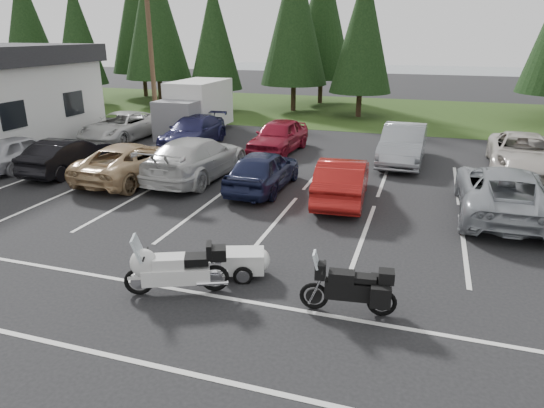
{
  "coord_description": "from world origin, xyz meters",
  "views": [
    {
      "loc": [
        4.62,
        -12.03,
        5.48
      ],
      "look_at": [
        0.9,
        -0.5,
        1.18
      ],
      "focal_mm": 32.0,
      "sensor_mm": 36.0,
      "label": 1
    }
  ],
  "objects": [
    {
      "name": "conifer_3",
      "position": [
        -10.5,
        21.4,
        5.27
      ],
      "size": [
        3.87,
        3.87,
        9.02
      ],
      "color": "#332316",
      "rests_on": "ground"
    },
    {
      "name": "car_near_1",
      "position": [
        -9.34,
        3.86,
        0.71
      ],
      "size": [
        1.53,
        4.33,
        1.42
      ],
      "primitive_type": "imported",
      "rotation": [
        0.0,
        0.0,
        3.15
      ],
      "color": "black",
      "rests_on": "ground"
    },
    {
      "name": "car_far_4",
      "position": [
        8.47,
        9.82,
        0.76
      ],
      "size": [
        2.82,
        5.58,
        1.51
      ],
      "primitive_type": "imported",
      "rotation": [
        0.0,
        0.0,
        -0.06
      ],
      "color": "beige",
      "rests_on": "ground"
    },
    {
      "name": "lake_water",
      "position": [
        4.0,
        55.0,
        0.0
      ],
      "size": [
        70.0,
        50.0,
        0.02
      ],
      "primitive_type": "cube",
      "color": "slate",
      "rests_on": "ground"
    },
    {
      "name": "car_far_1",
      "position": [
        -6.63,
        9.85,
        0.74
      ],
      "size": [
        2.29,
        5.21,
        1.49
      ],
      "primitive_type": "imported",
      "rotation": [
        0.0,
        0.0,
        0.04
      ],
      "color": "#1C1C46",
      "rests_on": "ground"
    },
    {
      "name": "car_far_3",
      "position": [
        3.68,
        9.67,
        0.84
      ],
      "size": [
        1.91,
        5.12,
        1.67
      ],
      "primitive_type": "imported",
      "rotation": [
        0.0,
        0.0,
        -0.03
      ],
      "color": "gray",
      "rests_on": "ground"
    },
    {
      "name": "car_near_5",
      "position": [
        2.04,
        3.78,
        0.74
      ],
      "size": [
        1.9,
        4.62,
        1.49
      ],
      "primitive_type": "imported",
      "rotation": [
        0.0,
        0.0,
        3.22
      ],
      "color": "maroon",
      "rests_on": "ground"
    },
    {
      "name": "adventure_motorcycle",
      "position": [
        3.42,
        -3.25,
        0.67
      ],
      "size": [
        2.27,
        1.02,
        1.33
      ],
      "primitive_type": null,
      "rotation": [
        0.0,
        0.0,
        0.12
      ],
      "color": "black",
      "rests_on": "ground"
    },
    {
      "name": "car_near_2",
      "position": [
        -6.26,
        3.83,
        0.72
      ],
      "size": [
        2.58,
        5.29,
        1.45
      ],
      "primitive_type": "imported",
      "rotation": [
        0.0,
        0.0,
        3.11
      ],
      "color": "tan",
      "rests_on": "ground"
    },
    {
      "name": "conifer_5",
      "position": [
        0.0,
        21.6,
        5.63
      ],
      "size": [
        4.14,
        4.14,
        9.63
      ],
      "color": "#332316",
      "rests_on": "ground"
    },
    {
      "name": "stall_markings",
      "position": [
        0.0,
        2.0,
        0.0
      ],
      "size": [
        32.0,
        16.0,
        0.01
      ],
      "primitive_type": "cube",
      "color": "silver",
      "rests_on": "ground"
    },
    {
      "name": "car_near_4",
      "position": [
        -0.93,
        4.11,
        0.75
      ],
      "size": [
        1.84,
        4.41,
        1.49
      ],
      "primitive_type": "imported",
      "rotation": [
        0.0,
        0.0,
        3.12
      ],
      "color": "#161B38",
      "rests_on": "ground"
    },
    {
      "name": "cargo_trailer",
      "position": [
        0.81,
        -2.43,
        0.33
      ],
      "size": [
        1.6,
        1.22,
        0.66
      ],
      "primitive_type": null,
      "rotation": [
        0.0,
        0.0,
        0.33
      ],
      "color": "silver",
      "rests_on": "ground"
    },
    {
      "name": "utility_pole",
      "position": [
        -10.0,
        12.0,
        4.7
      ],
      "size": [
        1.6,
        0.26,
        9.0
      ],
      "color": "#473321",
      "rests_on": "ground"
    },
    {
      "name": "car_far_0",
      "position": [
        -10.95,
        9.97,
        0.73
      ],
      "size": [
        2.51,
        5.32,
        1.47
      ],
      "primitive_type": "imported",
      "rotation": [
        0.0,
        0.0,
        -0.01
      ],
      "color": "silver",
      "rests_on": "ground"
    },
    {
      "name": "ground",
      "position": [
        0.0,
        0.0,
        0.0
      ],
      "size": [
        120.0,
        120.0,
        0.0
      ],
      "primitive_type": "plane",
      "color": "black",
      "rests_on": "ground"
    },
    {
      "name": "car_near_0",
      "position": [
        -11.7,
        3.81,
        0.72
      ],
      "size": [
        2.01,
        4.32,
        1.43
      ],
      "primitive_type": "imported",
      "rotation": [
        0.0,
        0.0,
        3.06
      ],
      "color": "silver",
      "rests_on": "ground"
    },
    {
      "name": "touring_motorcycle",
      "position": [
        -0.3,
        -3.61,
        0.7
      ],
      "size": [
        2.64,
        1.73,
        1.41
      ],
      "primitive_type": null,
      "rotation": [
        0.0,
        0.0,
        0.41
      ],
      "color": "silver",
      "rests_on": "ground"
    },
    {
      "name": "box_truck",
      "position": [
        -8.0,
        12.5,
        1.45
      ],
      "size": [
        2.4,
        5.6,
        2.9
      ],
      "primitive_type": null,
      "color": "silver",
      "rests_on": "ground"
    },
    {
      "name": "conifer_4",
      "position": [
        -5.0,
        22.9,
        6.53
      ],
      "size": [
        4.8,
        4.8,
        11.17
      ],
      "color": "#332316",
      "rests_on": "ground"
    },
    {
      "name": "conifer_2",
      "position": [
        -16.0,
        22.8,
        6.95
      ],
      "size": [
        5.1,
        5.1,
        11.89
      ],
      "color": "#332316",
      "rests_on": "ground"
    },
    {
      "name": "car_near_6",
      "position": [
        7.08,
        3.9,
        0.79
      ],
      "size": [
        2.63,
        5.68,
        1.58
      ],
      "primitive_type": "imported",
      "rotation": [
        0.0,
        0.0,
        3.14
      ],
      "color": "gray",
      "rests_on": "ground"
    },
    {
      "name": "conifer_back_a",
      "position": [
        -20.0,
        27.0,
        7.19
      ],
      "size": [
        5.28,
        5.28,
        12.3
      ],
      "color": "#332316",
      "rests_on": "ground"
    },
    {
      "name": "conifer_1",
      "position": [
        -22.0,
        21.2,
        5.39
      ],
      "size": [
        3.96,
        3.96,
        9.22
      ],
      "color": "#332316",
      "rests_on": "ground"
    },
    {
      "name": "car_near_3",
      "position": [
        -3.89,
        4.69,
        0.82
      ],
      "size": [
        2.56,
        5.77,
        1.65
      ],
      "primitive_type": "imported",
      "rotation": [
        0.0,
        0.0,
        3.1
      ],
      "color": "#BABAB8",
      "rests_on": "ground"
    },
    {
      "name": "conifer_back_b",
      "position": [
        -4.0,
        27.5,
        6.77
      ],
      "size": [
        4.97,
        4.97,
        11.58
      ],
      "color": "#332316",
      "rests_on": "ground"
    },
    {
      "name": "grass_strip",
      "position": [
        0.0,
        24.0,
        0.01
      ],
      "size": [
        80.0,
        16.0,
        0.01
      ],
      "primitive_type": "cube",
      "color": "#233912",
      "rests_on": "ground"
    },
    {
      "name": "car_far_2",
      "position": [
        -2.13,
        9.92,
        0.78
      ],
      "size": [
        2.16,
        4.72,
        1.57
      ],
      "primitive_type": "imported",
      "rotation": [
        0.0,
        0.0,
        -0.07
      ],
      "color": "maroon",
      "rests_on": "ground"
    },
    {
      "name": "conifer_0",
      "position": [
        -28.0,
        22.5,
        6.23
      ],
      "size": [
        4.58,
        4.58,
        10.66
      ],
      "color": "#332316",
      "rests_on": "ground"
    }
  ]
}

